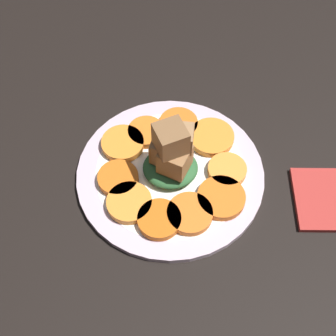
% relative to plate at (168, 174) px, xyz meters
% --- Properties ---
extents(table_slab, '(1.20, 1.20, 0.02)m').
position_rel_plate_xyz_m(table_slab, '(0.00, 0.00, -0.02)').
color(table_slab, black).
rests_on(table_slab, ground).
extents(plate, '(0.28, 0.28, 0.01)m').
position_rel_plate_xyz_m(plate, '(0.00, 0.00, 0.00)').
color(plate, silver).
rests_on(plate, table_slab).
extents(carrot_slice_0, '(0.06, 0.06, 0.01)m').
position_rel_plate_xyz_m(carrot_slice_0, '(-0.01, -0.09, 0.01)').
color(carrot_slice_0, orange).
rests_on(carrot_slice_0, plate).
extents(carrot_slice_1, '(0.06, 0.06, 0.01)m').
position_rel_plate_xyz_m(carrot_slice_1, '(0.04, -0.07, 0.01)').
color(carrot_slice_1, orange).
rests_on(carrot_slice_1, plate).
extents(carrot_slice_2, '(0.07, 0.07, 0.01)m').
position_rel_plate_xyz_m(carrot_slice_2, '(0.07, -0.05, 0.01)').
color(carrot_slice_2, orange).
rests_on(carrot_slice_2, plate).
extents(carrot_slice_3, '(0.06, 0.06, 0.01)m').
position_rel_plate_xyz_m(carrot_slice_3, '(0.08, 0.02, 0.01)').
color(carrot_slice_3, orange).
rests_on(carrot_slice_3, plate).
extents(carrot_slice_4, '(0.07, 0.07, 0.01)m').
position_rel_plate_xyz_m(carrot_slice_4, '(0.06, 0.06, 0.01)').
color(carrot_slice_4, orange).
rests_on(carrot_slice_4, plate).
extents(carrot_slice_5, '(0.06, 0.06, 0.01)m').
position_rel_plate_xyz_m(carrot_slice_5, '(0.01, 0.08, 0.01)').
color(carrot_slice_5, '#D76215').
rests_on(carrot_slice_5, plate).
extents(carrot_slice_6, '(0.07, 0.07, 0.01)m').
position_rel_plate_xyz_m(carrot_slice_6, '(-0.03, 0.07, 0.01)').
color(carrot_slice_6, orange).
rests_on(carrot_slice_6, plate).
extents(carrot_slice_7, '(0.07, 0.07, 0.01)m').
position_rel_plate_xyz_m(carrot_slice_7, '(-0.07, 0.05, 0.01)').
color(carrot_slice_7, orange).
rests_on(carrot_slice_7, plate).
extents(carrot_slice_8, '(0.06, 0.06, 0.01)m').
position_rel_plate_xyz_m(carrot_slice_8, '(-0.08, -0.00, 0.01)').
color(carrot_slice_8, orange).
rests_on(carrot_slice_8, plate).
extents(carrot_slice_9, '(0.07, 0.07, 0.01)m').
position_rel_plate_xyz_m(carrot_slice_9, '(-0.06, -0.06, 0.01)').
color(carrot_slice_9, orange).
rests_on(carrot_slice_9, plate).
extents(center_pile, '(0.08, 0.07, 0.10)m').
position_rel_plate_xyz_m(center_pile, '(-0.00, -0.00, 0.05)').
color(center_pile, '#2D6033').
rests_on(center_pile, plate).
extents(fork, '(0.17, 0.03, 0.00)m').
position_rel_plate_xyz_m(fork, '(0.00, -0.07, 0.01)').
color(fork, silver).
rests_on(fork, plate).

